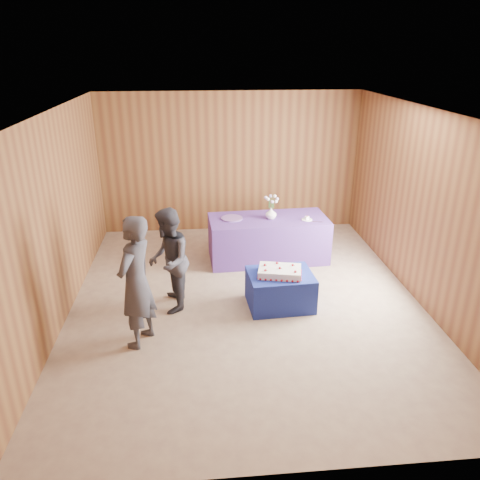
{
  "coord_description": "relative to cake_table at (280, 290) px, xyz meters",
  "views": [
    {
      "loc": [
        -0.64,
        -5.94,
        3.45
      ],
      "look_at": [
        -0.08,
        0.1,
        0.93
      ],
      "focal_mm": 35.0,
      "sensor_mm": 36.0,
      "label": 1
    }
  ],
  "objects": [
    {
      "name": "room_shell",
      "position": [
        -0.47,
        0.15,
        1.55
      ],
      "size": [
        5.04,
        6.04,
        2.72
      ],
      "color": "brown",
      "rests_on": "ground"
    },
    {
      "name": "flower_spray",
      "position": [
        0.1,
        1.58,
        0.85
      ],
      "size": [
        0.25,
        0.25,
        0.19
      ],
      "color": "#266029",
      "rests_on": "vase"
    },
    {
      "name": "serving_table",
      "position": [
        0.06,
        1.6,
        0.12
      ],
      "size": [
        2.04,
        0.99,
        0.75
      ],
      "primitive_type": "cube",
      "rotation": [
        0.0,
        0.0,
        0.05
      ],
      "color": "#482F83",
      "rests_on": "ground"
    },
    {
      "name": "ground",
      "position": [
        -0.47,
        0.15,
        -0.25
      ],
      "size": [
        6.0,
        6.0,
        0.0
      ],
      "primitive_type": "plane",
      "color": "gray",
      "rests_on": "ground"
    },
    {
      "name": "platter",
      "position": [
        -0.56,
        1.63,
        0.51
      ],
      "size": [
        0.37,
        0.37,
        0.02
      ],
      "primitive_type": "cylinder",
      "rotation": [
        0.0,
        0.0,
        0.02
      ],
      "color": "#724E9C",
      "rests_on": "serving_table"
    },
    {
      "name": "sheet_cake",
      "position": [
        -0.02,
        -0.03,
        0.3
      ],
      "size": [
        0.68,
        0.54,
        0.14
      ],
      "rotation": [
        0.0,
        0.0,
        -0.22
      ],
      "color": "white",
      "rests_on": "cake_table"
    },
    {
      "name": "cake_table",
      "position": [
        0.0,
        0.0,
        0.0
      ],
      "size": [
        0.94,
        0.75,
        0.5
      ],
      "primitive_type": "cube",
      "rotation": [
        0.0,
        0.0,
        0.06
      ],
      "color": "navy",
      "rests_on": "ground"
    },
    {
      "name": "vase",
      "position": [
        0.1,
        1.58,
        0.6
      ],
      "size": [
        0.19,
        0.19,
        0.19
      ],
      "primitive_type": "imported",
      "rotation": [
        0.0,
        0.0,
        -0.03
      ],
      "color": "white",
      "rests_on": "serving_table"
    },
    {
      "name": "cake_slice",
      "position": [
        0.69,
        1.46,
        0.54
      ],
      "size": [
        0.08,
        0.07,
        0.07
      ],
      "rotation": [
        0.0,
        0.0,
        0.39
      ],
      "color": "white",
      "rests_on": "plate"
    },
    {
      "name": "plate",
      "position": [
        0.69,
        1.46,
        0.51
      ],
      "size": [
        0.21,
        0.21,
        0.01
      ],
      "primitive_type": "cylinder",
      "rotation": [
        0.0,
        0.0,
        0.23
      ],
      "color": "white",
      "rests_on": "serving_table"
    },
    {
      "name": "knife",
      "position": [
        0.81,
        1.36,
        0.5
      ],
      "size": [
        0.26,
        0.09,
        0.0
      ],
      "primitive_type": "cube",
      "rotation": [
        0.0,
        0.0,
        -0.26
      ],
      "color": "silver",
      "rests_on": "serving_table"
    },
    {
      "name": "guest_left",
      "position": [
        -1.89,
        -0.73,
        0.59
      ],
      "size": [
        0.62,
        0.72,
        1.68
      ],
      "primitive_type": "imported",
      "rotation": [
        0.0,
        0.0,
        -2.0
      ],
      "color": "#33333C",
      "rests_on": "ground"
    },
    {
      "name": "guest_right",
      "position": [
        -1.55,
        0.07,
        0.49
      ],
      "size": [
        0.56,
        0.72,
        1.48
      ],
      "primitive_type": "imported",
      "rotation": [
        0.0,
        0.0,
        -1.57
      ],
      "color": "#2F2E38",
      "rests_on": "ground"
    }
  ]
}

